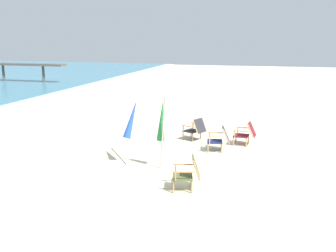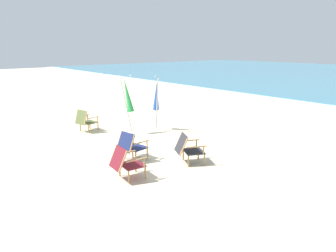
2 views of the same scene
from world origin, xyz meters
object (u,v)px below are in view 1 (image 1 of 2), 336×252
at_px(umbrella_furled_green, 162,121).
at_px(umbrella_furled_blue, 132,119).
at_px(beach_chair_mid_center, 189,172).
at_px(beach_chair_front_right, 220,138).
at_px(beach_chair_back_left, 195,129).
at_px(beach_chair_far_center, 246,133).

relative_size(umbrella_furled_green, umbrella_furled_blue, 1.05).
relative_size(beach_chair_mid_center, umbrella_furled_green, 0.39).
xyz_separation_m(beach_chair_front_right, umbrella_furled_green, (-2.19, 1.31, 0.94)).
relative_size(beach_chair_back_left, umbrella_furled_blue, 0.45).
bearing_deg(umbrella_furled_green, beach_chair_mid_center, -140.96).
height_order(beach_chair_back_left, beach_chair_far_center, beach_chair_back_left).
distance_m(beach_chair_front_right, umbrella_furled_blue, 3.08).
distance_m(beach_chair_mid_center, umbrella_furled_green, 1.87).
bearing_deg(beach_chair_mid_center, umbrella_furled_blue, 51.33).
xyz_separation_m(beach_chair_far_center, umbrella_furled_green, (-3.14, 2.07, 0.94)).
bearing_deg(beach_chair_far_center, umbrella_furled_green, 146.60).
distance_m(beach_chair_mid_center, beach_chair_far_center, 4.53).
height_order(beach_chair_front_right, beach_chair_mid_center, beach_chair_mid_center).
bearing_deg(umbrella_furled_blue, beach_chair_far_center, -47.59).
relative_size(beach_chair_mid_center, umbrella_furled_blue, 0.41).
bearing_deg(beach_chair_far_center, umbrella_furled_blue, 132.41).
xyz_separation_m(beach_chair_far_center, umbrella_furled_blue, (-2.80, 3.06, 0.88)).
xyz_separation_m(beach_chair_front_right, umbrella_furled_blue, (-1.85, 2.30, 0.88)).
bearing_deg(umbrella_furled_green, beach_chair_far_center, -33.40).
bearing_deg(beach_chair_far_center, beach_chair_back_left, 83.65).
bearing_deg(beach_chair_front_right, beach_chair_back_left, 41.62).
bearing_deg(umbrella_furled_blue, beach_chair_mid_center, -128.67).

